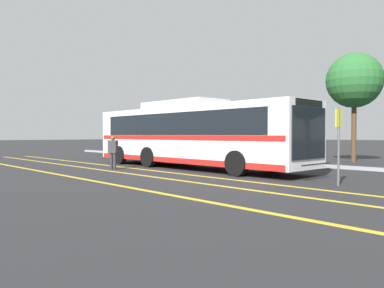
{
  "coord_description": "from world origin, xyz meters",
  "views": [
    {
      "loc": [
        14.37,
        -12.23,
        1.59
      ],
      "look_at": [
        1.21,
        0.09,
        1.16
      ],
      "focal_mm": 35.0,
      "sensor_mm": 36.0,
      "label": 1
    }
  ],
  "objects_px": {
    "bus_stop_sign": "(339,136)",
    "tree_0": "(354,81)",
    "parked_car_0": "(127,146)",
    "transit_bus": "(192,134)",
    "pedestrian_0": "(113,151)",
    "parked_car_1": "(186,149)"
  },
  "relations": [
    {
      "from": "tree_0",
      "to": "parked_car_1",
      "type": "bearing_deg",
      "value": -144.62
    },
    {
      "from": "transit_bus",
      "to": "parked_car_1",
      "type": "height_order",
      "value": "transit_bus"
    },
    {
      "from": "transit_bus",
      "to": "bus_stop_sign",
      "type": "relative_size",
      "value": 5.17
    },
    {
      "from": "pedestrian_0",
      "to": "bus_stop_sign",
      "type": "bearing_deg",
      "value": 164.41
    },
    {
      "from": "parked_car_0",
      "to": "bus_stop_sign",
      "type": "relative_size",
      "value": 1.89
    },
    {
      "from": "parked_car_0",
      "to": "tree_0",
      "type": "xyz_separation_m",
      "value": [
        14.98,
        5.85,
        4.01
      ]
    },
    {
      "from": "parked_car_0",
      "to": "parked_car_1",
      "type": "bearing_deg",
      "value": 94.51
    },
    {
      "from": "parked_car_0",
      "to": "tree_0",
      "type": "bearing_deg",
      "value": 115.79
    },
    {
      "from": "transit_bus",
      "to": "parked_car_0",
      "type": "xyz_separation_m",
      "value": [
        -11.29,
        3.69,
        -0.92
      ]
    },
    {
      "from": "pedestrian_0",
      "to": "transit_bus",
      "type": "bearing_deg",
      "value": -149.12
    },
    {
      "from": "transit_bus",
      "to": "tree_0",
      "type": "height_order",
      "value": "tree_0"
    },
    {
      "from": "bus_stop_sign",
      "to": "pedestrian_0",
      "type": "bearing_deg",
      "value": -77.48
    },
    {
      "from": "transit_bus",
      "to": "parked_car_1",
      "type": "xyz_separation_m",
      "value": [
        -4.54,
        3.7,
        -0.99
      ]
    },
    {
      "from": "parked_car_0",
      "to": "tree_0",
      "type": "height_order",
      "value": "tree_0"
    },
    {
      "from": "bus_stop_sign",
      "to": "tree_0",
      "type": "height_order",
      "value": "tree_0"
    },
    {
      "from": "pedestrian_0",
      "to": "bus_stop_sign",
      "type": "xyz_separation_m",
      "value": [
        9.73,
        2.16,
        0.68
      ]
    },
    {
      "from": "bus_stop_sign",
      "to": "parked_car_1",
      "type": "bearing_deg",
      "value": -110.96
    },
    {
      "from": "transit_bus",
      "to": "pedestrian_0",
      "type": "bearing_deg",
      "value": -31.01
    },
    {
      "from": "transit_bus",
      "to": "pedestrian_0",
      "type": "relative_size",
      "value": 8.17
    },
    {
      "from": "parked_car_0",
      "to": "tree_0",
      "type": "distance_m",
      "value": 16.57
    },
    {
      "from": "transit_bus",
      "to": "bus_stop_sign",
      "type": "distance_m",
      "value": 7.88
    },
    {
      "from": "transit_bus",
      "to": "parked_car_1",
      "type": "bearing_deg",
      "value": -129.13
    }
  ]
}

